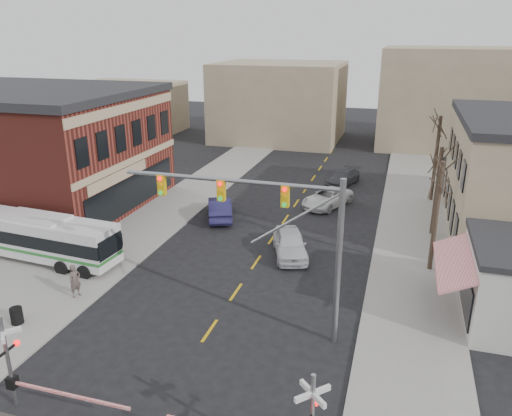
{
  "coord_description": "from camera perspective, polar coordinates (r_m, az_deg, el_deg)",
  "views": [
    {
      "loc": [
        8.17,
        -17.46,
        13.86
      ],
      "look_at": [
        -0.14,
        10.45,
        3.5
      ],
      "focal_mm": 35.0,
      "sensor_mm": 36.0,
      "label": 1
    }
  ],
  "objects": [
    {
      "name": "tree_east_c",
      "position": [
        44.72,
        19.85,
        5.31
      ],
      "size": [
        0.28,
        0.28,
        7.2
      ],
      "color": "#382B21",
      "rests_on": "sidewalk_east"
    },
    {
      "name": "sidewalk_east",
      "position": [
        39.94,
        17.44,
        -1.57
      ],
      "size": [
        5.0,
        60.0,
        0.12
      ],
      "primitive_type": "cube",
      "color": "gray",
      "rests_on": "ground"
    },
    {
      "name": "car_a",
      "position": [
        32.5,
        3.9,
        -4.09
      ],
      "size": [
        3.47,
        5.27,
        1.67
      ],
      "primitive_type": "imported",
      "rotation": [
        0.0,
        0.0,
        0.33
      ],
      "color": "silver",
      "rests_on": "ground"
    },
    {
      "name": "sidewalk_west",
      "position": [
        43.65,
        -8.22,
        0.95
      ],
      "size": [
        5.0,
        60.0,
        0.12
      ],
      "primitive_type": "cube",
      "color": "gray",
      "rests_on": "ground"
    },
    {
      "name": "tree_east_a",
      "position": [
        31.32,
        19.87,
        -0.96
      ],
      "size": [
        0.28,
        0.28,
        6.75
      ],
      "color": "#382B21",
      "rests_on": "sidewalk_east"
    },
    {
      "name": "ground",
      "position": [
        23.74,
        -7.17,
        -16.31
      ],
      "size": [
        160.0,
        160.0,
        0.0
      ],
      "primitive_type": "plane",
      "color": "black",
      "rests_on": "ground"
    },
    {
      "name": "trash_bin",
      "position": [
        27.94,
        -25.68,
        -11.02
      ],
      "size": [
        0.6,
        0.6,
        0.84
      ],
      "primitive_type": "cylinder",
      "color": "black",
      "rests_on": "sidewalk_west"
    },
    {
      "name": "car_c",
      "position": [
        41.99,
        8.15,
        1.15
      ],
      "size": [
        4.21,
        5.72,
        1.44
      ],
      "primitive_type": "imported",
      "rotation": [
        0.0,
        0.0,
        -0.39
      ],
      "color": "white",
      "rests_on": "ground"
    },
    {
      "name": "pedestrian_far",
      "position": [
        33.95,
        -17.6,
        -3.67
      ],
      "size": [
        0.96,
        1.05,
        1.74
      ],
      "primitive_type": "imported",
      "rotation": [
        0.0,
        0.0,
        1.13
      ],
      "color": "#303654",
      "rests_on": "sidewalk_west"
    },
    {
      "name": "rr_crossing_west",
      "position": [
        21.66,
        -25.57,
        -15.9
      ],
      "size": [
        5.6,
        1.36,
        4.0
      ],
      "color": "gray",
      "rests_on": "ground"
    },
    {
      "name": "car_b",
      "position": [
        38.97,
        -4.17,
        -0.01
      ],
      "size": [
        3.52,
        5.3,
        1.65
      ],
      "primitive_type": "imported",
      "rotation": [
        0.0,
        0.0,
        3.53
      ],
      "color": "#1F1C47",
      "rests_on": "ground"
    },
    {
      "name": "transit_bus",
      "position": [
        34.39,
        -23.72,
        -2.99
      ],
      "size": [
        11.25,
        3.27,
        2.86
      ],
      "color": "silver",
      "rests_on": "ground"
    },
    {
      "name": "pedestrian_near",
      "position": [
        29.06,
        -19.98,
        -7.83
      ],
      "size": [
        0.64,
        0.79,
        1.88
      ],
      "primitive_type": "imported",
      "rotation": [
        0.0,
        0.0,
        1.25
      ],
      "color": "#534843",
      "rests_on": "sidewalk_west"
    },
    {
      "name": "traffic_signal_mast",
      "position": [
        22.49,
        2.47,
        -1.54
      ],
      "size": [
        10.39,
        0.3,
        8.0
      ],
      "color": "gray",
      "rests_on": "ground"
    },
    {
      "name": "car_d",
      "position": [
        48.29,
        9.91,
        3.45
      ],
      "size": [
        3.26,
        5.04,
        1.36
      ],
      "primitive_type": "imported",
      "rotation": [
        0.0,
        0.0,
        -0.32
      ],
      "color": "#444549",
      "rests_on": "ground"
    },
    {
      "name": "tree_east_b",
      "position": [
        37.1,
        19.94,
        1.8
      ],
      "size": [
        0.28,
        0.28,
        6.3
      ],
      "color": "#382B21",
      "rests_on": "sidewalk_east"
    }
  ]
}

